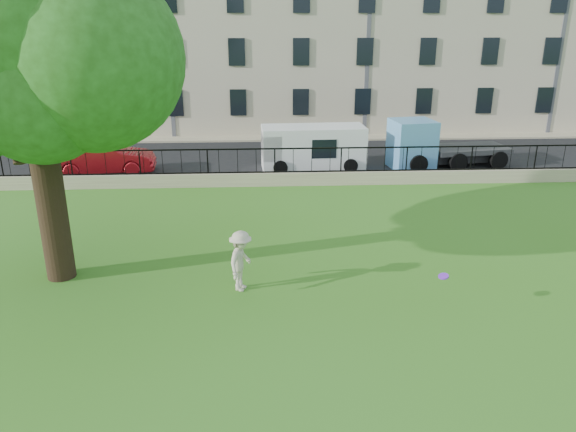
{
  "coord_description": "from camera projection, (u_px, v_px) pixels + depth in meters",
  "views": [
    {
      "loc": [
        -0.68,
        -12.51,
        7.37
      ],
      "look_at": [
        0.15,
        3.5,
        1.57
      ],
      "focal_mm": 35.0,
      "sensor_mm": 36.0,
      "label": 1
    }
  ],
  "objects": [
    {
      "name": "retaining_wall",
      "position": [
        275.0,
        179.0,
        25.46
      ],
      "size": [
        50.0,
        0.4,
        0.6
      ],
      "primitive_type": "cube",
      "color": "gray",
      "rests_on": "ground"
    },
    {
      "name": "ground",
      "position": [
        289.0,
        321.0,
        14.29
      ],
      "size": [
        120.0,
        120.0,
        0.0
      ],
      "primitive_type": "plane",
      "color": "#3A761C",
      "rests_on": "ground"
    },
    {
      "name": "red_sedan",
      "position": [
        104.0,
        158.0,
        27.15
      ],
      "size": [
        4.9,
        2.07,
        1.57
      ],
      "primitive_type": "imported",
      "rotation": [
        0.0,
        0.0,
        1.66
      ],
      "color": "#AD151E",
      "rests_on": "street"
    },
    {
      "name": "blue_truck",
      "position": [
        447.0,
        143.0,
        28.37
      ],
      "size": [
        6.01,
        2.83,
        2.42
      ],
      "primitive_type": "cube",
      "rotation": [
        0.0,
        0.0,
        0.14
      ],
      "color": "#62A6E6",
      "rests_on": "street"
    },
    {
      "name": "frisbee",
      "position": [
        443.0,
        276.0,
        14.43
      ],
      "size": [
        0.34,
        0.35,
        0.12
      ],
      "primitive_type": "cylinder",
      "rotation": [
        0.21,
        -0.14,
        -0.37
      ],
      "color": "purple"
    },
    {
      "name": "building_row",
      "position": [
        267.0,
        21.0,
        37.83
      ],
      "size": [
        56.4,
        10.4,
        13.8
      ],
      "color": "beige",
      "rests_on": "ground"
    },
    {
      "name": "tree",
      "position": [
        21.0,
        32.0,
        14.4
      ],
      "size": [
        8.27,
        6.47,
        10.37
      ],
      "color": "black",
      "rests_on": "ground"
    },
    {
      "name": "iron_railing",
      "position": [
        275.0,
        161.0,
        25.17
      ],
      "size": [
        50.0,
        0.05,
        1.13
      ],
      "color": "black",
      "rests_on": "retaining_wall"
    },
    {
      "name": "man",
      "position": [
        241.0,
        261.0,
        15.63
      ],
      "size": [
        1.0,
        1.29,
        1.76
      ],
      "primitive_type": "imported",
      "rotation": [
        0.0,
        0.0,
        1.22
      ],
      "color": "beige",
      "rests_on": "ground"
    },
    {
      "name": "street",
      "position": [
        272.0,
        160.0,
        29.97
      ],
      "size": [
        60.0,
        9.0,
        0.01
      ],
      "primitive_type": "cube",
      "color": "black",
      "rests_on": "ground"
    },
    {
      "name": "sidewalk",
      "position": [
        270.0,
        138.0,
        34.84
      ],
      "size": [
        60.0,
        1.4,
        0.12
      ],
      "primitive_type": "cube",
      "color": "gray",
      "rests_on": "ground"
    },
    {
      "name": "white_van",
      "position": [
        313.0,
        148.0,
        27.99
      ],
      "size": [
        5.17,
        2.23,
        2.13
      ],
      "primitive_type": "cube",
      "rotation": [
        0.0,
        0.0,
        0.05
      ],
      "color": "white",
      "rests_on": "street"
    }
  ]
}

